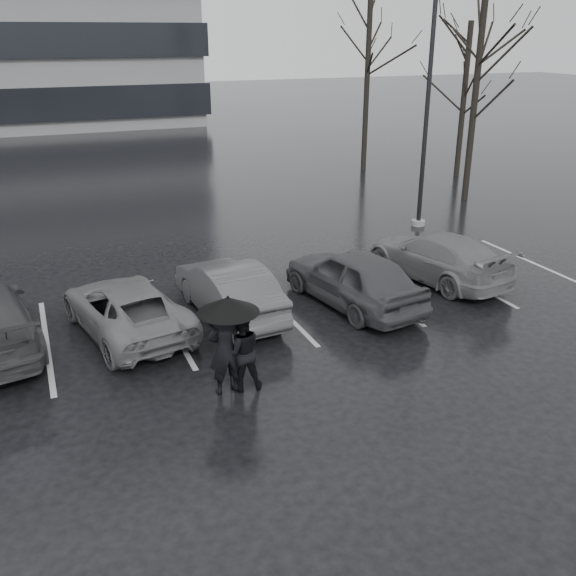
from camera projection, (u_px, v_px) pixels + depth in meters
The scene contains 13 objects.
ground at pixel (294, 352), 14.08m from camera, with size 160.00×160.00×0.00m, color black.
car_main at pixel (354, 277), 16.26m from camera, with size 1.75×4.35×1.48m, color black.
car_west_a at pixel (229, 289), 15.68m from camera, with size 1.45×4.15×1.37m, color #2E2E30.
car_west_b at pixel (126, 308), 14.79m from camera, with size 2.02×4.39×1.22m, color #4F4F51.
car_east at pixel (437, 256), 18.02m from camera, with size 1.86×4.57×1.32m, color #4F4F51.
pedestrian_left at pixel (225, 349), 12.18m from camera, with size 0.69×0.45×1.88m, color black.
pedestrian_right at pixel (242, 351), 12.36m from camera, with size 0.79×0.61×1.62m, color black.
umbrella at pixel (228, 305), 11.92m from camera, with size 1.18×1.18×2.00m.
lamp_post at pixel (427, 110), 21.75m from camera, with size 0.48×0.48×8.85m.
stall_stripes at pixel (225, 314), 15.94m from camera, with size 19.72×5.00×0.00m.
tree_east at pixel (475, 100), 25.41m from camera, with size 0.26×0.26×8.00m, color black.
tree_ne at pixel (463, 101), 29.91m from camera, with size 0.26×0.26×7.00m, color black.
tree_north at pixel (367, 82), 30.97m from camera, with size 0.26×0.26×8.50m, color black.
Camera 1 is at (-4.89, -11.55, 6.55)m, focal length 40.00 mm.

